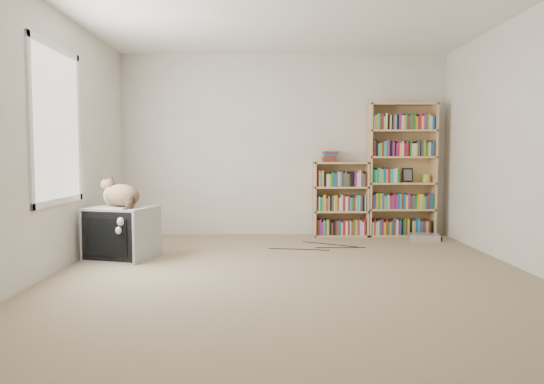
{
  "coord_description": "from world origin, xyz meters",
  "views": [
    {
      "loc": [
        -0.25,
        -4.9,
        1.11
      ],
      "look_at": [
        -0.18,
        1.0,
        0.7
      ],
      "focal_mm": 35.0,
      "sensor_mm": 36.0,
      "label": 1
    }
  ],
  "objects_px": {
    "bookcase_tall": "(401,173)",
    "dvd_player": "(424,237)",
    "cat": "(122,199)",
    "bookcase_short": "(340,202)",
    "crt_tv": "(122,233)"
  },
  "relations": [
    {
      "from": "bookcase_tall",
      "to": "dvd_player",
      "type": "bearing_deg",
      "value": -64.28
    },
    {
      "from": "bookcase_tall",
      "to": "cat",
      "type": "bearing_deg",
      "value": -155.15
    },
    {
      "from": "bookcase_short",
      "to": "dvd_player",
      "type": "distance_m",
      "value": 1.2
    },
    {
      "from": "cat",
      "to": "bookcase_tall",
      "type": "xyz_separation_m",
      "value": [
        3.41,
        1.58,
        0.21
      ]
    },
    {
      "from": "dvd_player",
      "to": "bookcase_tall",
      "type": "bearing_deg",
      "value": 125.95
    },
    {
      "from": "cat",
      "to": "bookcase_short",
      "type": "height_order",
      "value": "bookcase_short"
    },
    {
      "from": "crt_tv",
      "to": "bookcase_short",
      "type": "relative_size",
      "value": 0.76
    },
    {
      "from": "crt_tv",
      "to": "bookcase_tall",
      "type": "distance_m",
      "value": 3.8
    },
    {
      "from": "bookcase_tall",
      "to": "bookcase_short",
      "type": "xyz_separation_m",
      "value": [
        -0.83,
        -0.0,
        -0.39
      ]
    },
    {
      "from": "cat",
      "to": "bookcase_short",
      "type": "relative_size",
      "value": 0.71
    },
    {
      "from": "crt_tv",
      "to": "bookcase_tall",
      "type": "bearing_deg",
      "value": 41.38
    },
    {
      "from": "cat",
      "to": "dvd_player",
      "type": "relative_size",
      "value": 1.91
    },
    {
      "from": "cat",
      "to": "dvd_player",
      "type": "height_order",
      "value": "cat"
    },
    {
      "from": "crt_tv",
      "to": "bookcase_tall",
      "type": "height_order",
      "value": "bookcase_tall"
    },
    {
      "from": "cat",
      "to": "dvd_player",
      "type": "distance_m",
      "value": 3.84
    }
  ]
}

